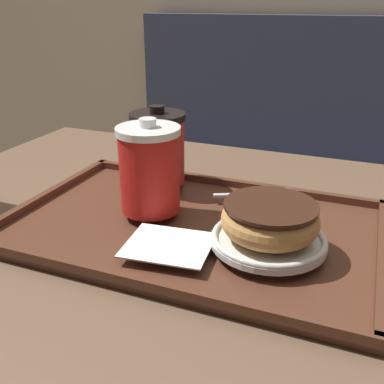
# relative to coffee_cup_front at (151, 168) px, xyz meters

# --- Properties ---
(booth_bench) EXTENTS (1.19, 0.44, 1.00)m
(booth_bench) POSITION_rel_coffee_cup_front_xyz_m (0.08, 0.86, -0.50)
(booth_bench) COLOR #33384C
(booth_bench) RESTS_ON ground_plane
(cafe_table) EXTENTS (1.07, 0.83, 0.73)m
(cafe_table) POSITION_rel_coffee_cup_front_xyz_m (0.07, -0.00, -0.25)
(cafe_table) COLOR brown
(cafe_table) RESTS_ON ground_plane
(serving_tray) EXTENTS (0.52, 0.34, 0.02)m
(serving_tray) POSITION_rel_coffee_cup_front_xyz_m (0.07, -0.01, -0.08)
(serving_tray) COLOR #512D1E
(serving_tray) RESTS_ON cafe_table
(napkin_paper) EXTENTS (0.12, 0.10, 0.00)m
(napkin_paper) POSITION_rel_coffee_cup_front_xyz_m (0.07, -0.09, -0.06)
(napkin_paper) COLOR white
(napkin_paper) RESTS_ON serving_tray
(coffee_cup_front) EXTENTS (0.09, 0.09, 0.14)m
(coffee_cup_front) POSITION_rel_coffee_cup_front_xyz_m (0.00, 0.00, 0.00)
(coffee_cup_front) COLOR red
(coffee_cup_front) RESTS_ON serving_tray
(coffee_cup_rear) EXTENTS (0.09, 0.09, 0.13)m
(coffee_cup_rear) POSITION_rel_coffee_cup_front_xyz_m (-0.04, 0.10, -0.00)
(coffee_cup_rear) COLOR red
(coffee_cup_rear) RESTS_ON serving_tray
(plate_with_chocolate_donut) EXTENTS (0.15, 0.15, 0.01)m
(plate_with_chocolate_donut) POSITION_rel_coffee_cup_front_xyz_m (0.19, -0.04, -0.06)
(plate_with_chocolate_donut) COLOR white
(plate_with_chocolate_donut) RESTS_ON serving_tray
(donut_chocolate_glazed) EXTENTS (0.12, 0.12, 0.04)m
(donut_chocolate_glazed) POSITION_rel_coffee_cup_front_xyz_m (0.19, -0.04, -0.03)
(donut_chocolate_glazed) COLOR tan
(donut_chocolate_glazed) RESTS_ON plate_with_chocolate_donut
(spoon) EXTENTS (0.12, 0.07, 0.01)m
(spoon) POSITION_rel_coffee_cup_front_xyz_m (0.16, 0.11, -0.06)
(spoon) COLOR silver
(spoon) RESTS_ON serving_tray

